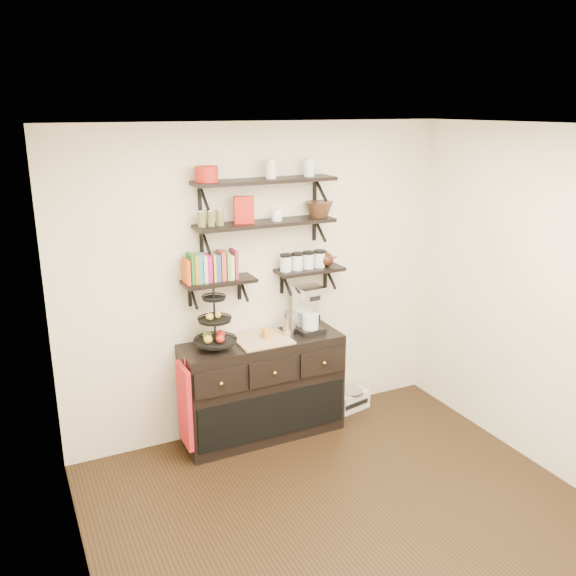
{
  "coord_description": "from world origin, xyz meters",
  "views": [
    {
      "loc": [
        -2.0,
        -2.94,
        2.81
      ],
      "look_at": [
        -0.02,
        1.15,
        1.45
      ],
      "focal_mm": 38.0,
      "sensor_mm": 36.0,
      "label": 1
    }
  ],
  "objects_px": {
    "sideboard": "(263,388)",
    "coffee_maker": "(308,310)",
    "radio": "(352,400)",
    "fruit_stand": "(215,328)"
  },
  "relations": [
    {
      "from": "sideboard",
      "to": "coffee_maker",
      "type": "bearing_deg",
      "value": 3.6
    },
    {
      "from": "sideboard",
      "to": "coffee_maker",
      "type": "height_order",
      "value": "coffee_maker"
    },
    {
      "from": "coffee_maker",
      "to": "radio",
      "type": "xyz_separation_m",
      "value": [
        0.51,
        0.04,
        -1.0
      ]
    },
    {
      "from": "sideboard",
      "to": "coffee_maker",
      "type": "relative_size",
      "value": 3.35
    },
    {
      "from": "coffee_maker",
      "to": "radio",
      "type": "height_order",
      "value": "coffee_maker"
    },
    {
      "from": "sideboard",
      "to": "fruit_stand",
      "type": "xyz_separation_m",
      "value": [
        -0.41,
        0.0,
        0.62
      ]
    },
    {
      "from": "fruit_stand",
      "to": "coffee_maker",
      "type": "xyz_separation_m",
      "value": [
        0.87,
        0.02,
        0.02
      ]
    },
    {
      "from": "sideboard",
      "to": "fruit_stand",
      "type": "distance_m",
      "value": 0.75
    },
    {
      "from": "coffee_maker",
      "to": "radio",
      "type": "distance_m",
      "value": 1.13
    },
    {
      "from": "sideboard",
      "to": "fruit_stand",
      "type": "bearing_deg",
      "value": 179.48
    }
  ]
}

